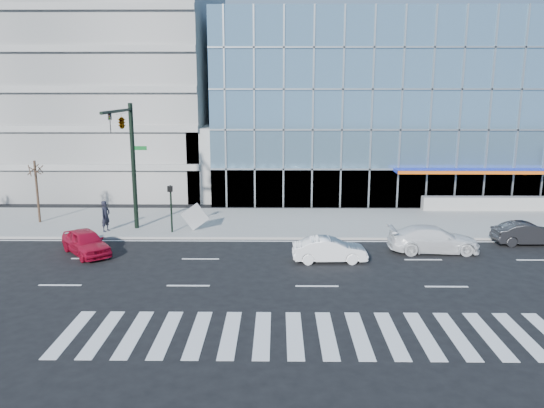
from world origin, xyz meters
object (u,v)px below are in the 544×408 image
(traffic_signal, at_px, (125,137))
(ped_signal_post, at_px, (171,201))
(dark_sedan, at_px, (528,234))
(red_sedan, at_px, (86,242))
(white_sedan, at_px, (329,250))
(street_tree_near, at_px, (35,169))
(white_suv, at_px, (433,239))
(pedestrian, at_px, (106,216))
(tilted_panel, at_px, (195,217))

(traffic_signal, xyz_separation_m, ped_signal_post, (2.50, 0.37, -4.02))
(ped_signal_post, bearing_deg, traffic_signal, -171.48)
(dark_sedan, distance_m, red_sedan, 25.46)
(white_sedan, bearing_deg, ped_signal_post, 58.84)
(street_tree_near, distance_m, white_sedan, 20.71)
(ped_signal_post, bearing_deg, street_tree_near, 164.94)
(white_suv, relative_size, red_sedan, 1.24)
(red_sedan, bearing_deg, white_suv, -37.86)
(red_sedan, height_order, pedestrian, pedestrian)
(ped_signal_post, relative_size, white_suv, 0.60)
(white_suv, relative_size, tilted_panel, 3.88)
(tilted_panel, bearing_deg, red_sedan, -144.00)
(white_suv, height_order, red_sedan, white_suv)
(white_suv, distance_m, white_sedan, 6.26)
(white_suv, distance_m, pedestrian, 19.98)
(red_sedan, bearing_deg, dark_sedan, -34.85)
(white_sedan, relative_size, tilted_panel, 3.01)
(street_tree_near, bearing_deg, white_suv, -13.63)
(ped_signal_post, xyz_separation_m, tilted_panel, (1.42, 0.44, -1.08))
(dark_sedan, height_order, pedestrian, pedestrian)
(dark_sedan, relative_size, tilted_panel, 3.06)
(white_sedan, distance_m, tilted_panel, 9.83)
(tilted_panel, bearing_deg, ped_signal_post, -167.24)
(white_sedan, height_order, dark_sedan, dark_sedan)
(traffic_signal, bearing_deg, red_sedan, -111.00)
(traffic_signal, distance_m, dark_sedan, 24.59)
(white_sedan, distance_m, red_sedan, 13.41)
(white_sedan, xyz_separation_m, pedestrian, (-13.63, 5.48, 0.49))
(traffic_signal, height_order, white_suv, traffic_signal)
(red_sedan, bearing_deg, white_sedan, -44.61)
(white_suv, height_order, tilted_panel, tilted_panel)
(pedestrian, bearing_deg, street_tree_near, 87.77)
(white_suv, bearing_deg, dark_sedan, -75.06)
(street_tree_near, xyz_separation_m, tilted_panel, (10.92, -2.12, -2.72))
(pedestrian, bearing_deg, dark_sedan, -73.18)
(dark_sedan, bearing_deg, white_suv, 103.36)
(ped_signal_post, height_order, white_sedan, ped_signal_post)
(traffic_signal, height_order, dark_sedan, traffic_signal)
(ped_signal_post, height_order, tilted_panel, ped_signal_post)
(street_tree_near, bearing_deg, ped_signal_post, -15.06)
(dark_sedan, bearing_deg, traffic_signal, 85.21)
(white_sedan, relative_size, dark_sedan, 0.98)
(dark_sedan, bearing_deg, street_tree_near, 80.68)
(white_sedan, xyz_separation_m, tilted_panel, (-8.00, 5.71, 0.41))
(pedestrian, xyz_separation_m, tilted_panel, (5.64, 0.22, -0.08))
(ped_signal_post, height_order, red_sedan, ped_signal_post)
(street_tree_near, bearing_deg, white_sedan, -22.47)
(traffic_signal, relative_size, white_sedan, 2.04)
(tilted_panel, bearing_deg, traffic_signal, -172.76)
(street_tree_near, bearing_deg, dark_sedan, -8.28)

